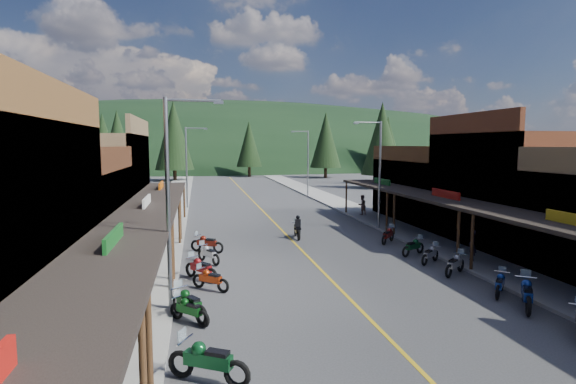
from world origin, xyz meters
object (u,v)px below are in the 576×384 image
pine_3 (249,144)px  pine_4 (326,140)px  pine_2 (174,135)px  bike_east_7 (430,254)px  bike_west_3 (208,359)px  rider_on_bike (297,229)px  shop_east_2 (519,189)px  pine_10 (118,142)px  pine_11 (382,139)px  pine_8 (72,147)px  bike_east_8 (413,246)px  bike_west_6 (210,278)px  pedestrian_east_a (472,245)px  bike_east_5 (500,283)px  bike_west_4 (189,309)px  bike_east_4 (527,292)px  streetlight_0 (172,195)px  bike_west_8 (209,253)px  streetlight_3 (307,160)px  bike_west_5 (189,302)px  streetlight_1 (188,164)px  pine_6 (448,144)px  streetlight_2 (378,170)px  bike_east_9 (388,234)px  pedestrian_east_b (362,205)px  shop_west_3 (88,184)px  bike_west_7 (201,267)px  bike_east_6 (455,263)px  shop_east_3 (438,190)px  shop_west_2 (44,219)px  bike_west_9 (207,242)px  pine_7 (67,140)px

pine_3 → pine_4: pine_4 is taller
pine_2 → bike_east_7: pine_2 is taller
bike_west_3 → pine_4: bearing=11.7°
bike_west_3 → rider_on_bike: (6.33, 17.66, -0.02)m
shop_east_2 → pine_10: pine_10 is taller
pine_11 → pine_8: bearing=177.3°
pine_3 → bike_east_8: size_ratio=5.68×
shop_east_2 → bike_east_7: shop_east_2 is taller
pine_2 → bike_west_6: pine_2 is taller
pedestrian_east_a → pine_4: bearing=-167.8°
bike_east_5 → pedestrian_east_a: size_ratio=1.14×
bike_west_4 → bike_east_4: size_ratio=0.81×
streetlight_0 → bike_west_8: size_ratio=4.13×
streetlight_3 → bike_west_5: size_ratio=3.65×
streetlight_1 → pine_6: pine_6 is taller
pine_10 → pine_3: bearing=36.0°
streetlight_2 → shop_east_2: bearing=-42.7°
pine_11 → bike_east_4: size_ratio=5.36×
bike_east_5 → pine_10: bearing=156.6°
pine_2 → bike_east_5: 67.20m
streetlight_0 → bike_west_3: (1.12, -5.44, -3.79)m
streetlight_1 → pine_11: bearing=30.7°
pine_2 → pedestrian_east_a: bearing=-73.1°
streetlight_1 → pine_2: bearing=94.8°
bike_east_9 → pedestrian_east_b: bearing=121.4°
shop_west_3 → pedestrian_east_a: bearing=-30.9°
bike_east_4 → pedestrian_east_b: size_ratio=1.32×
bike_west_5 → streetlight_3: bearing=37.0°
bike_west_7 → pedestrian_east_b: size_ratio=1.22×
shop_west_3 → bike_east_6: 25.10m
streetlight_3 → pine_3: size_ratio=0.73×
shop_east_3 → pedestrian_east_a: bearing=-112.7°
shop_west_2 → bike_west_5: bearing=-49.3°
shop_west_2 → shop_east_3: bearing=19.2°
bike_west_6 → streetlight_0: bearing=-170.6°
pine_4 → bike_west_9: bearing=-112.6°
shop_east_3 → bike_east_7: (-7.71, -12.78, -2.00)m
shop_east_3 → streetlight_3: size_ratio=1.36×
shop_east_3 → bike_east_8: size_ratio=5.63×
streetlight_1 → bike_east_7: streetlight_1 is taller
bike_west_5 → streetlight_2: bearing=14.9°
pine_6 → pine_7: (-78.00, 12.00, 0.75)m
bike_west_8 → pedestrian_east_a: (13.79, -2.73, 0.42)m
pine_11 → pedestrian_east_a: bearing=-106.4°
shop_west_3 → pine_8: size_ratio=1.09×
pine_8 → bike_east_5: size_ratio=5.33×
bike_west_4 → bike_east_8: size_ratio=0.96×
streetlight_3 → pine_7: pine_7 is taller
shop_west_2 → streetlight_2: bearing=16.9°
bike_east_5 → bike_east_9: bearing=135.8°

